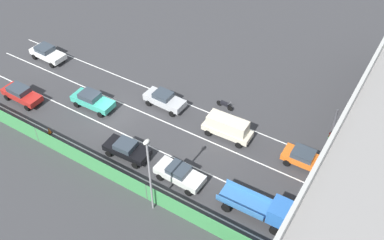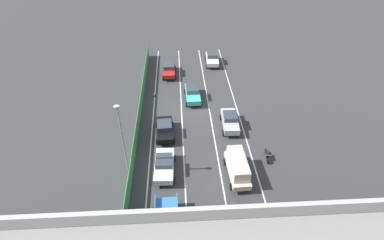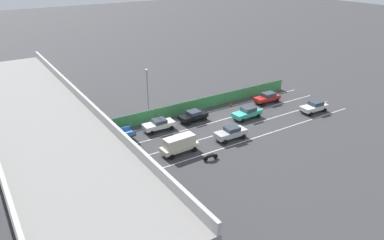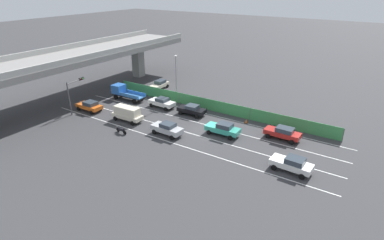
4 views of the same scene
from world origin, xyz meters
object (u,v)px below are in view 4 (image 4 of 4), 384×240
Objects in this scene: car_taxi_teal at (223,129)px; traffic_light at (74,89)px; car_hatchback_white at (292,164)px; motorcycle at (121,130)px; car_van_cream at (127,113)px; car_sedan_red at (283,133)px; parked_sedan_cream at (160,84)px; car_sedan_silver at (167,128)px; car_taxi_orange at (89,106)px; traffic_cone at (246,121)px; street_lamp at (176,74)px; car_sedan_black at (192,109)px; car_sedan_white at (162,102)px; flatbed_truck_blue at (124,92)px.

traffic_light is (-5.23, 22.79, 2.76)m from car_taxi_teal.
car_taxi_teal is 1.03× the size of car_hatchback_white.
traffic_light reaches higher than car_hatchback_white.
motorcycle is at bearing 98.48° from car_hatchback_white.
car_taxi_teal is at bearing -75.76° from car_van_cream.
car_sedan_red is 27.33m from parked_sedan_cream.
car_van_cream reaches higher than car_taxi_teal.
car_sedan_silver is 19.68m from parked_sedan_cream.
car_taxi_orange is 14.87m from parked_sedan_cream.
car_taxi_teal is 5.35m from traffic_cone.
street_lamp is at bearing -6.29° from car_van_cream.
car_van_cream is 7.70× the size of traffic_cone.
car_sedan_silver is at bearing 141.84° from traffic_cone.
car_van_cream is at bearing -86.98° from car_taxi_orange.
car_sedan_silver is at bearing -149.80° from street_lamp.
car_hatchback_white is 2.30× the size of motorcycle.
car_van_cream is 1.05× the size of car_sedan_red.
car_sedan_red reaches higher than traffic_cone.
car_sedan_silver is (-0.08, -15.29, 0.04)m from car_taxi_orange.
car_sedan_black is at bearing -121.14° from parked_sedan_cream.
car_sedan_black reaches higher than traffic_cone.
parked_sedan_cream is (7.30, 6.30, 0.00)m from car_sedan_white.
traffic_cone is at bearing -10.94° from car_taxi_teal.
car_sedan_black is at bearing -43.01° from car_van_cream.
car_sedan_white is 1.02× the size of car_sedan_black.
car_van_cream is 9.46m from traffic_light.
car_sedan_red is 7.32× the size of traffic_cone.
flatbed_truck_blue is at bearing -11.78° from traffic_light.
traffic_light is at bearing 105.68° from car_sedan_red.
car_sedan_red is 21.23m from motorcycle.
car_sedan_white is 9.64m from parked_sedan_cream.
car_taxi_orange is 15.29m from car_sedan_silver.
car_taxi_teal is 1.06× the size of parked_sedan_cream.
car_hatchback_white is (-0.24, -24.09, -0.32)m from car_van_cream.
car_sedan_white is at bearing 90.57° from car_sedan_black.
street_lamp reaches higher than car_sedan_white.
car_van_cream is 2.48× the size of motorcycle.
car_sedan_red is 2.36× the size of motorcycle.
car_sedan_red is at bearing 25.40° from car_hatchback_white.
traffic_cone is (8.72, -14.83, -0.94)m from car_van_cream.
car_taxi_orange is at bearing 117.58° from car_sedan_black.
street_lamp is (3.57, -0.27, 3.82)m from car_sedan_white.
car_taxi_orange is at bearing 89.71° from car_sedan_silver.
street_lamp is at bearing 30.20° from car_sedan_silver.
traffic_cone is at bearing -84.65° from flatbed_truck_blue.
traffic_cone is (1.67, -8.25, -0.57)m from car_sedan_black.
car_taxi_teal is at bearing -58.95° from motorcycle.
motorcycle is (-10.14, 18.65, -0.46)m from car_sedan_red.
traffic_cone is (-5.57, -20.24, -0.60)m from parked_sedan_cream.
car_hatchback_white is at bearing -90.56° from car_van_cream.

